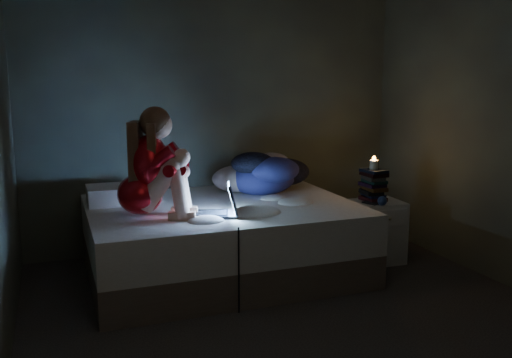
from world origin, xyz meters
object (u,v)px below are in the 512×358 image
woman (139,162)px  laptop (212,199)px  candle (374,166)px  phone (371,203)px  bed (222,239)px  nightstand (377,231)px

woman → laptop: (0.51, -0.15, -0.28)m
laptop → woman: bearing=-179.6°
woman → laptop: size_ratio=2.25×
woman → candle: bearing=21.7°
woman → phone: (1.96, -0.04, -0.45)m
bed → woman: (-0.69, -0.21, 0.71)m
bed → laptop: bearing=-117.6°
phone → nightstand: bearing=6.4°
laptop → candle: (1.54, 0.22, 0.13)m
laptop → phone: size_ratio=2.63×
nightstand → candle: size_ratio=6.82×
nightstand → phone: bearing=-147.8°
bed → woman: size_ratio=2.59×
laptop → candle: size_ratio=4.60×
bed → phone: (1.27, -0.25, 0.26)m
woman → nightstand: bearing=20.3°
bed → candle: bearing=-5.7°
woman → nightstand: (2.07, 0.03, -0.73)m
bed → candle: 1.47m
laptop → nightstand: bearing=22.6°
woman → candle: 2.05m
woman → laptop: bearing=3.6°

